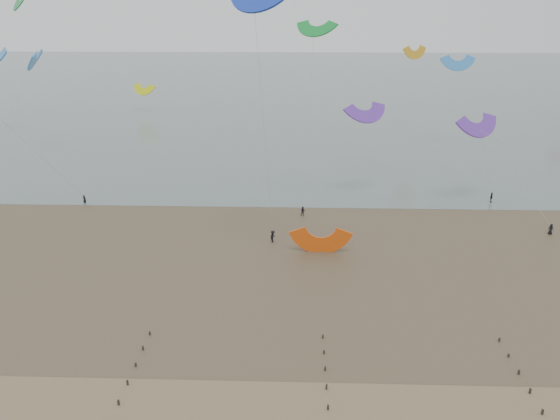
{
  "coord_description": "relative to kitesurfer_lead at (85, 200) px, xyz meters",
  "views": [
    {
      "loc": [
        1.11,
        -35.9,
        32.5
      ],
      "look_at": [
        -0.94,
        28.0,
        8.0
      ],
      "focal_mm": 35.0,
      "sensor_mm": 36.0,
      "label": 1
    }
  ],
  "objects": [
    {
      "name": "sea_and_shore",
      "position": [
        31.03,
        -16.15,
        -0.83
      ],
      "size": [
        500.0,
        665.0,
        0.03
      ],
      "color": "#475654",
      "rests_on": "ground"
    },
    {
      "name": "kitesurfer_lead",
      "position": [
        0.0,
        0.0,
        0.0
      ],
      "size": [
        0.69,
        0.53,
        1.67
      ],
      "primitive_type": "imported",
      "rotation": [
        0.0,
        0.0,
        2.9
      ],
      "color": "black",
      "rests_on": "ground"
    },
    {
      "name": "grounded_kite",
      "position": [
        39.61,
        -17.77,
        -0.84
      ],
      "size": [
        7.36,
        5.83,
        3.95
      ],
      "primitive_type": null,
      "rotation": [
        1.54,
        0.0,
        -0.03
      ],
      "color": "#DB4D0D",
      "rests_on": "ground"
    },
    {
      "name": "kitesurfers",
      "position": [
        68.98,
        -2.19,
        0.04
      ],
      "size": [
        145.43,
        24.04,
        1.83
      ],
      "color": "black",
      "rests_on": "ground"
    },
    {
      "name": "kites_airborne",
      "position": [
        23.84,
        38.93,
        20.84
      ],
      "size": [
        248.06,
        114.28,
        43.81
      ],
      "color": "#118E31",
      "rests_on": "ground"
    }
  ]
}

